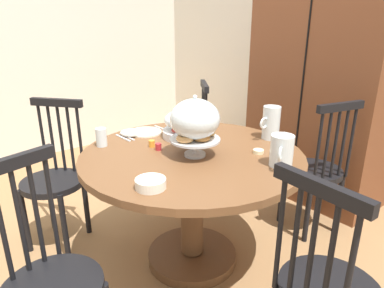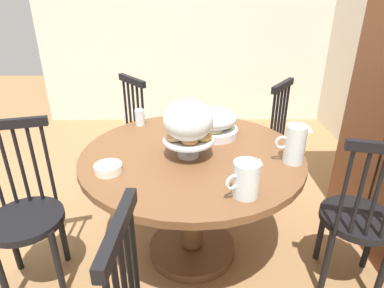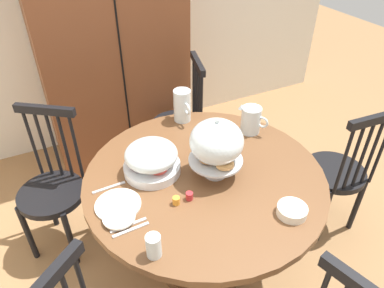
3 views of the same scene
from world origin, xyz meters
name	(u,v)px [view 1 (image 1 of 3)]	position (x,y,z in m)	size (l,w,h in m)	color
ground_plane	(175,257)	(0.00, 0.00, 0.00)	(10.00, 10.00, 0.00)	#997047
wall_back	(347,40)	(0.00, 1.83, 1.30)	(4.80, 0.06, 2.60)	silver
wall_left	(68,35)	(-2.43, 0.36, 1.30)	(0.06, 4.32, 2.60)	silver
wooden_armoire	(323,82)	(0.02, 1.50, 0.98)	(1.18, 0.60, 1.96)	brown
dining_table	(192,183)	(0.09, 0.07, 0.54)	(1.27, 1.27, 0.74)	brown
windsor_chair_by_cabinet	(315,172)	(0.36, 0.97, 0.45)	(0.42, 0.42, 0.97)	black
windsor_chair_facing_door	(188,144)	(-0.66, 0.64, 0.45)	(0.46, 0.46, 0.97)	black
windsor_chair_far_side	(55,181)	(-0.66, -0.49, 0.45)	(0.47, 0.47, 0.97)	black
windsor_chair_host_seat	(49,287)	(0.30, -0.84, 0.45)	(0.42, 0.42, 0.97)	black
pastry_stand_with_dome	(195,122)	(0.14, 0.05, 0.94)	(0.28, 0.28, 0.34)	silver
fruit_platter_covered	(186,124)	(-0.15, 0.22, 0.83)	(0.30, 0.30, 0.18)	silver
orange_juice_pitcher	(271,124)	(0.21, 0.62, 0.84)	(0.11, 0.19, 0.21)	silver
milk_pitcher	(282,152)	(0.53, 0.31, 0.82)	(0.12, 0.19, 0.17)	silver
china_plate_large	(145,132)	(-0.39, 0.06, 0.75)	(0.22, 0.22, 0.01)	white
china_plate_small	(132,132)	(-0.41, -0.03, 0.76)	(0.15, 0.15, 0.01)	white
cereal_bowl	(151,183)	(0.32, -0.35, 0.76)	(0.14, 0.14, 0.04)	white
drinking_glass	(101,137)	(-0.34, -0.28, 0.80)	(0.06, 0.06, 0.11)	silver
butter_dish	(258,151)	(0.34, 0.36, 0.75)	(0.06, 0.06, 0.02)	beige
jam_jar_strawberry	(158,147)	(-0.06, -0.05, 0.76)	(0.04, 0.04, 0.04)	#B7282D
jam_jar_apricot	(152,144)	(-0.13, -0.05, 0.76)	(0.04, 0.04, 0.04)	orange
table_knife	(127,137)	(-0.38, -0.08, 0.74)	(0.17, 0.01, 0.01)	silver
dinner_fork	(123,138)	(-0.38, -0.11, 0.74)	(0.17, 0.01, 0.01)	silver
soup_spoon	(162,128)	(-0.39, 0.20, 0.74)	(0.17, 0.01, 0.01)	silver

